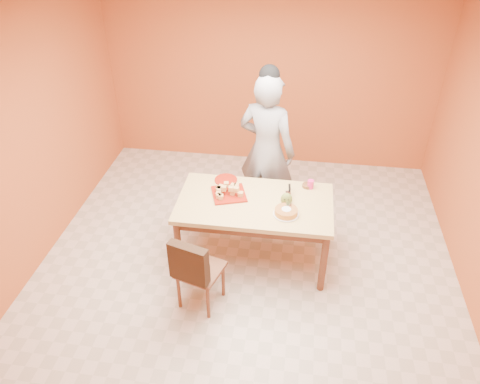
# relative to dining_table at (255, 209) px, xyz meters

# --- Properties ---
(floor) EXTENTS (5.00, 5.00, 0.00)m
(floor) POSITION_rel_dining_table_xyz_m (-0.06, -0.30, -0.67)
(floor) COLOR beige
(floor) RESTS_ON ground
(ceiling) EXTENTS (5.00, 5.00, 0.00)m
(ceiling) POSITION_rel_dining_table_xyz_m (-0.06, -0.30, 2.03)
(ceiling) COLOR white
(ceiling) RESTS_ON wall_back
(wall_back) EXTENTS (4.50, 0.00, 4.50)m
(wall_back) POSITION_rel_dining_table_xyz_m (-0.06, 2.20, 0.68)
(wall_back) COLOR #B05528
(wall_back) RESTS_ON floor
(wall_left) EXTENTS (0.00, 5.00, 5.00)m
(wall_left) POSITION_rel_dining_table_xyz_m (-2.31, -0.30, 0.68)
(wall_left) COLOR #B05528
(wall_left) RESTS_ON floor
(dining_table) EXTENTS (1.60, 0.90, 0.76)m
(dining_table) POSITION_rel_dining_table_xyz_m (0.00, 0.00, 0.00)
(dining_table) COLOR tan
(dining_table) RESTS_ON floor
(dining_chair) EXTENTS (0.50, 0.56, 0.87)m
(dining_chair) POSITION_rel_dining_table_xyz_m (-0.44, -0.74, -0.22)
(dining_chair) COLOR brown
(dining_chair) RESTS_ON floor
(pastry_pile) EXTENTS (0.31, 0.31, 0.10)m
(pastry_pile) POSITION_rel_dining_table_xyz_m (-0.29, 0.08, 0.16)
(pastry_pile) COLOR tan
(pastry_pile) RESTS_ON pastry_platter
(person) EXTENTS (0.78, 0.64, 1.86)m
(person) POSITION_rel_dining_table_xyz_m (0.04, 0.77, 0.27)
(person) COLOR gray
(person) RESTS_ON floor
(pastry_platter) EXTENTS (0.43, 0.43, 0.02)m
(pastry_platter) POSITION_rel_dining_table_xyz_m (-0.29, 0.08, 0.10)
(pastry_platter) COLOR maroon
(pastry_platter) RESTS_ON dining_table
(red_dinner_plate) EXTENTS (0.26, 0.26, 0.01)m
(red_dinner_plate) POSITION_rel_dining_table_xyz_m (-0.36, 0.35, 0.10)
(red_dinner_plate) COLOR maroon
(red_dinner_plate) RESTS_ON dining_table
(white_cake_plate) EXTENTS (0.33, 0.33, 0.01)m
(white_cake_plate) POSITION_rel_dining_table_xyz_m (0.33, -0.18, 0.10)
(white_cake_plate) COLOR white
(white_cake_plate) RESTS_ON dining_table
(sponge_cake) EXTENTS (0.28, 0.28, 0.05)m
(sponge_cake) POSITION_rel_dining_table_xyz_m (0.33, -0.18, 0.13)
(sponge_cake) COLOR orange
(sponge_cake) RESTS_ON white_cake_plate
(cake_server) EXTENTS (0.08, 0.28, 0.01)m
(cake_server) POSITION_rel_dining_table_xyz_m (0.34, 0.00, 0.17)
(cake_server) COLOR white
(cake_server) RESTS_ON sponge_cake
(egg_ornament) EXTENTS (0.13, 0.12, 0.15)m
(egg_ornament) POSITION_rel_dining_table_xyz_m (0.32, -0.02, 0.17)
(egg_ornament) COLOR olive
(egg_ornament) RESTS_ON dining_table
(magenta_glass) EXTENTS (0.09, 0.09, 0.10)m
(magenta_glass) POSITION_rel_dining_table_xyz_m (0.56, 0.33, 0.14)
(magenta_glass) COLOR #DC2173
(magenta_glass) RESTS_ON dining_table
(checker_tin) EXTENTS (0.15, 0.15, 0.03)m
(checker_tin) POSITION_rel_dining_table_xyz_m (0.53, 0.35, 0.11)
(checker_tin) COLOR #3E2311
(checker_tin) RESTS_ON dining_table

